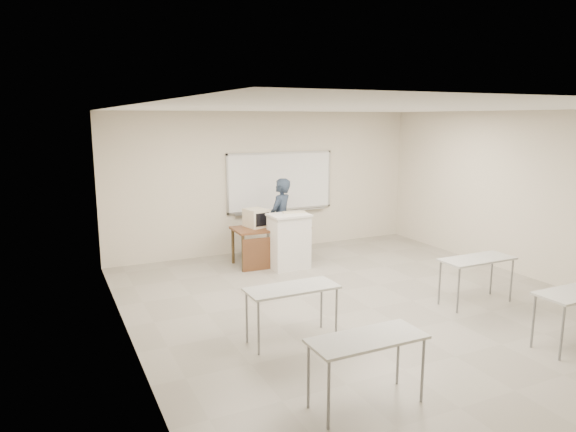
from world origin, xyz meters
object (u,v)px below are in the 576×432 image
podium (289,241)px  presenter (281,219)px  laptop (263,223)px  whiteboard (280,182)px  crt_monitor (256,218)px  mouse (284,227)px  keyboard (294,212)px  instructor_desk (273,238)px

podium → presenter: (0.12, 0.64, 0.30)m
laptop → presenter: 0.42m
whiteboard → crt_monitor: bearing=-136.3°
mouse → keyboard: (0.15, -0.16, 0.30)m
whiteboard → mouse: (-0.50, -1.23, -0.71)m
crt_monitor → presenter: 0.58m
podium → laptop: 0.72m
instructor_desk → keyboard: keyboard is taller
laptop → presenter: (0.42, 0.05, 0.03)m
instructor_desk → keyboard: 0.68m
crt_monitor → mouse: size_ratio=4.39×
keyboard → presenter: (-0.03, 0.56, -0.24)m
laptop → mouse: 0.47m
whiteboard → laptop: (-0.80, -0.88, -0.68)m
instructor_desk → crt_monitor: bearing=138.0°
mouse → instructor_desk: bearing=149.1°
laptop → presenter: bearing=-16.8°
instructor_desk → laptop: laptop is taller
crt_monitor → presenter: (0.57, 0.08, -0.09)m
crt_monitor → presenter: size_ratio=0.26×
keyboard → crt_monitor: bearing=154.1°
podium → crt_monitor: crt_monitor is taller
podium → keyboard: keyboard is taller
mouse → keyboard: keyboard is taller
crt_monitor → laptop: (0.15, 0.03, -0.12)m
presenter → podium: bearing=41.9°
keyboard → presenter: size_ratio=0.26×
instructor_desk → mouse: (0.20, -0.09, 0.22)m
presenter → keyboard: bearing=55.7°
keyboard → presenter: 0.61m
keyboard → instructor_desk: bearing=158.0°
podium → keyboard: 0.57m
mouse → presenter: presenter is taller
whiteboard → keyboard: size_ratio=5.74×
instructor_desk → whiteboard: bearing=60.1°
keyboard → whiteboard: bearing=88.7°
instructor_desk → presenter: (0.32, 0.31, 0.29)m
presenter → whiteboard: bearing=-152.0°
whiteboard → presenter: 1.12m
whiteboard → keyboard: bearing=-104.2°
podium → laptop: podium is taller
presenter → mouse: bearing=35.9°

